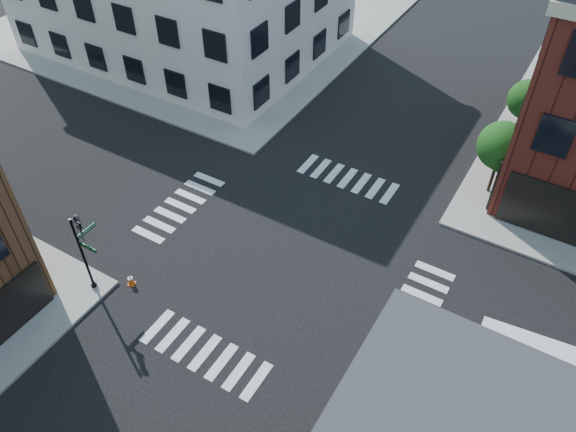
# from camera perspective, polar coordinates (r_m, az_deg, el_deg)

# --- Properties ---
(ground) EXTENTS (120.00, 120.00, 0.00)m
(ground) POSITION_cam_1_polar(r_m,az_deg,el_deg) (28.98, -0.10, -3.71)
(ground) COLOR black
(ground) RESTS_ON ground
(sidewalk_nw) EXTENTS (30.00, 30.00, 0.15)m
(sidewalk_nw) POSITION_cam_1_polar(r_m,az_deg,el_deg) (53.46, -8.34, 19.58)
(sidewalk_nw) COLOR gray
(sidewalk_nw) RESTS_ON ground
(tree_near) EXTENTS (2.69, 2.69, 4.49)m
(tree_near) POSITION_cam_1_polar(r_m,az_deg,el_deg) (32.50, 20.96, 6.42)
(tree_near) COLOR black
(tree_near) RESTS_ON ground
(tree_far) EXTENTS (2.43, 2.43, 4.07)m
(tree_far) POSITION_cam_1_polar(r_m,az_deg,el_deg) (37.76, 23.22, 10.62)
(tree_far) COLOR black
(tree_far) RESTS_ON ground
(signal_pole) EXTENTS (1.29, 1.24, 4.60)m
(signal_pole) POSITION_cam_1_polar(r_m,az_deg,el_deg) (26.97, -20.08, -2.89)
(signal_pole) COLOR black
(signal_pole) RESTS_ON ground
(box_truck) EXTENTS (8.56, 3.38, 3.79)m
(box_truck) POSITION_cam_1_polar(r_m,az_deg,el_deg) (23.81, 23.24, -16.10)
(box_truck) COLOR silver
(box_truck) RESTS_ON ground
(traffic_cone) EXTENTS (0.42, 0.42, 0.63)m
(traffic_cone) POSITION_cam_1_polar(r_m,az_deg,el_deg) (28.40, -15.71, -6.26)
(traffic_cone) COLOR #EA540A
(traffic_cone) RESTS_ON ground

